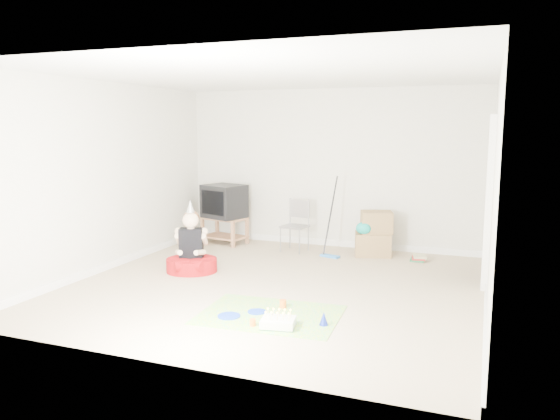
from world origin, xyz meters
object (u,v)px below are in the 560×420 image
(tv_stand, at_px, (225,228))
(birthday_cake, at_px, (278,323))
(cardboard_boxes, at_px, (374,234))
(folding_chair, at_px, (295,226))
(crt_tv, at_px, (224,201))
(seated_woman, at_px, (192,256))

(tv_stand, bearing_deg, birthday_cake, -55.93)
(cardboard_boxes, distance_m, birthday_cake, 3.43)
(tv_stand, bearing_deg, folding_chair, -6.21)
(birthday_cake, bearing_deg, cardboard_boxes, 85.36)
(folding_chair, bearing_deg, crt_tv, 173.79)
(folding_chair, xyz_separation_m, cardboard_boxes, (1.24, 0.18, -0.08))
(crt_tv, xyz_separation_m, folding_chair, (1.32, -0.14, -0.32))
(crt_tv, distance_m, folding_chair, 1.37)
(birthday_cake, bearing_deg, tv_stand, 124.07)
(tv_stand, height_order, folding_chair, folding_chair)
(seated_woman, distance_m, birthday_cake, 2.43)
(folding_chair, bearing_deg, cardboard_boxes, 8.19)
(tv_stand, distance_m, birthday_cake, 4.08)
(tv_stand, relative_size, birthday_cake, 2.14)
(seated_woman, bearing_deg, folding_chair, 61.69)
(tv_stand, height_order, seated_woman, seated_woman)
(crt_tv, relative_size, seated_woman, 0.65)
(tv_stand, height_order, birthday_cake, tv_stand)
(seated_woman, bearing_deg, crt_tv, 102.60)
(crt_tv, height_order, cardboard_boxes, crt_tv)
(tv_stand, xyz_separation_m, birthday_cake, (2.28, -3.38, -0.22))
(crt_tv, xyz_separation_m, birthday_cake, (2.28, -3.38, -0.68))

